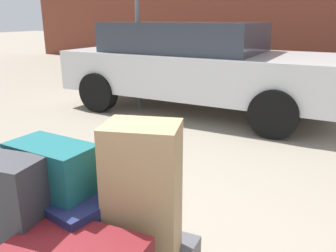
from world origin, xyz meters
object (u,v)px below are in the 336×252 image
(suitcase_tan_front_right, at_px, (143,194))
(no_parking_sign, at_px, (137,12))
(duffel_bag_teal_topmost_pile, at_px, (52,167))
(suitcase_charcoal_front_left, at_px, (8,216))
(parked_car, at_px, (195,64))
(duffel_bag_navy_rear_right, at_px, (58,217))

(suitcase_tan_front_right, relative_size, no_parking_sign, 0.27)
(duffel_bag_teal_topmost_pile, distance_m, no_parking_sign, 4.40)
(suitcase_charcoal_front_left, bearing_deg, no_parking_sign, 106.09)
(duffel_bag_teal_topmost_pile, bearing_deg, parked_car, 106.40)
(suitcase_tan_front_right, distance_m, duffel_bag_teal_topmost_pile, 0.48)
(duffel_bag_navy_rear_right, relative_size, no_parking_sign, 0.26)
(duffel_bag_navy_rear_right, distance_m, parked_car, 4.29)
(suitcase_charcoal_front_left, xyz_separation_m, parked_car, (-0.74, 4.44, 0.14))
(suitcase_tan_front_right, bearing_deg, suitcase_charcoal_front_left, -161.70)
(suitcase_tan_front_right, bearing_deg, duffel_bag_navy_rear_right, 178.32)
(suitcase_charcoal_front_left, relative_size, no_parking_sign, 0.22)
(duffel_bag_teal_topmost_pile, bearing_deg, duffel_bag_navy_rear_right, 158.94)
(duffel_bag_teal_topmost_pile, bearing_deg, no_parking_sign, 119.24)
(duffel_bag_navy_rear_right, distance_m, suitcase_tan_front_right, 0.50)
(suitcase_tan_front_right, relative_size, duffel_bag_teal_topmost_pile, 1.62)
(parked_car, xyz_separation_m, no_parking_sign, (-0.93, -0.24, 0.82))
(duffel_bag_navy_rear_right, bearing_deg, no_parking_sign, 127.04)
(suitcase_charcoal_front_left, bearing_deg, suitcase_tan_front_right, 26.96)
(duffel_bag_teal_topmost_pile, bearing_deg, suitcase_tan_front_right, 18.10)
(duffel_bag_teal_topmost_pile, xyz_separation_m, no_parking_sign, (-1.74, 3.96, 0.79))
(suitcase_tan_front_right, relative_size, parked_car, 0.16)
(suitcase_charcoal_front_left, xyz_separation_m, no_parking_sign, (-1.67, 4.19, 0.95))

